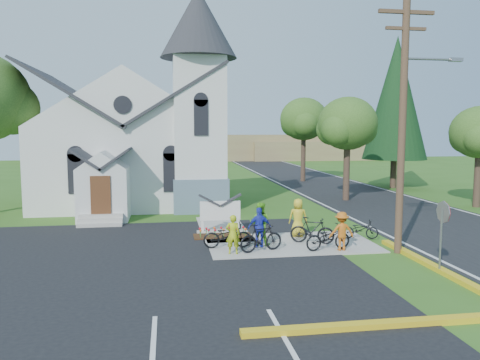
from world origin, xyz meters
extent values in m
plane|color=#35611B|center=(0.00, 0.00, 0.00)|extent=(120.00, 120.00, 0.00)
cube|color=black|center=(-7.00, -2.00, 0.01)|extent=(20.00, 16.00, 0.02)
cube|color=black|center=(10.00, 15.00, 0.01)|extent=(8.00, 90.00, 0.02)
cube|color=#A19C92|center=(1.50, 0.50, 0.03)|extent=(7.00, 4.00, 0.05)
cube|color=silver|center=(-6.00, 13.00, 2.50)|extent=(11.00, 9.00, 5.00)
cube|color=slate|center=(-1.70, 9.70, 1.00)|extent=(3.20, 3.20, 2.00)
cube|color=silver|center=(-1.70, 9.70, 4.50)|extent=(3.00, 3.00, 9.00)
cone|color=#252529|center=(-1.70, 9.70, 11.00)|extent=(4.50, 4.50, 4.00)
cube|color=silver|center=(-7.00, 7.30, 1.40)|extent=(2.60, 2.40, 2.80)
cube|color=#552F18|center=(-7.00, 6.07, 1.50)|extent=(1.00, 0.10, 2.00)
cube|color=#A19C92|center=(-1.20, 3.20, 0.05)|extent=(2.20, 0.40, 0.10)
cube|color=white|center=(-2.05, 3.20, 0.55)|extent=(0.12, 0.12, 1.00)
cube|color=white|center=(-0.35, 3.20, 0.55)|extent=(0.12, 0.12, 1.00)
cube|color=white|center=(-1.20, 3.20, 1.05)|extent=(1.90, 0.14, 0.90)
cube|color=#3D2410|center=(-1.20, 2.30, 0.04)|extent=(2.60, 1.10, 0.07)
cylinder|color=#4D3426|center=(5.30, -1.50, 5.00)|extent=(0.28, 0.28, 10.00)
cube|color=#4D3426|center=(5.30, -1.50, 9.20)|extent=(2.20, 0.14, 0.14)
cube|color=#4D3426|center=(5.30, -1.50, 8.60)|extent=(1.60, 0.12, 0.12)
cylinder|color=gray|center=(6.40, -1.50, 7.50)|extent=(2.20, 0.10, 0.10)
cube|color=gray|center=(7.40, -1.50, 7.50)|extent=(0.50, 0.22, 0.14)
cylinder|color=gray|center=(5.40, -4.20, 1.10)|extent=(0.07, 0.07, 2.20)
cylinder|color=#B21414|center=(5.45, -4.20, 2.10)|extent=(0.04, 0.76, 0.76)
cylinder|color=#3A2820|center=(8.50, 12.00, 2.02)|extent=(0.44, 0.44, 4.05)
ellipsoid|color=#2F521C|center=(8.50, 12.00, 5.25)|extent=(4.00, 4.00, 3.60)
cylinder|color=#3A2820|center=(9.00, 24.00, 2.25)|extent=(0.44, 0.44, 4.50)
ellipsoid|color=#2F521C|center=(9.00, 24.00, 5.82)|extent=(4.40, 4.40, 3.96)
cylinder|color=#3A2820|center=(15.50, 8.00, 1.80)|extent=(0.44, 0.44, 3.60)
ellipsoid|color=#2F521C|center=(15.50, 8.00, 4.68)|extent=(3.60, 3.60, 3.24)
cylinder|color=#3A2820|center=(15.00, 18.00, 1.20)|extent=(0.50, 0.50, 2.40)
cone|color=black|center=(15.00, 18.00, 7.40)|extent=(5.20, 5.20, 10.00)
cube|color=olive|center=(6.00, 56.00, 2.00)|extent=(60.00, 8.00, 4.00)
cube|color=olive|center=(-10.00, 58.00, 2.80)|extent=(30.00, 6.00, 5.60)
cube|color=olive|center=(22.00, 54.00, 1.50)|extent=(25.00, 6.00, 3.00)
imported|color=#A7BA15|center=(-1.16, -0.81, 0.81)|extent=(0.60, 0.44, 1.53)
imported|color=black|center=(-1.26, 0.13, 0.56)|extent=(1.97, 0.75, 1.02)
imported|color=#62BB23|center=(0.14, 0.39, 0.95)|extent=(1.05, 0.94, 1.79)
imported|color=black|center=(-0.02, -0.66, 0.60)|extent=(1.92, 1.05, 1.11)
imported|color=#2635C0|center=(0.06, 0.05, 0.87)|extent=(0.97, 0.43, 1.64)
imported|color=black|center=(2.67, -0.83, 0.56)|extent=(2.02, 1.00, 1.02)
imported|color=#C56115|center=(3.18, -0.94, 0.82)|extent=(1.02, 0.61, 1.54)
imported|color=black|center=(2.38, 0.32, 0.61)|extent=(1.92, 1.23, 1.12)
imported|color=gold|center=(2.14, 1.66, 0.91)|extent=(0.96, 0.77, 1.72)
imported|color=black|center=(4.70, 0.79, 0.47)|extent=(1.69, 0.94, 0.84)
camera|label=1|loc=(-3.63, -18.32, 4.83)|focal=35.00mm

